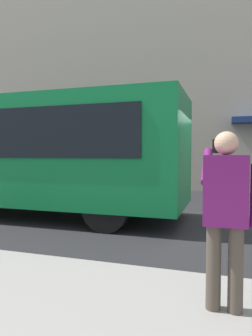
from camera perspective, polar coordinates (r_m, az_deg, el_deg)
The scene contains 4 objects.
ground_plane at distance 7.65m, azimuth 9.52°, elevation -9.77°, with size 60.00×60.00×0.00m, color #232326.
building_facade_far at distance 14.88m, azimuth 13.80°, elevation 19.58°, with size 28.00×1.55×12.00m.
red_bus at distance 8.84m, azimuth -19.59°, elevation 2.78°, with size 9.05×2.54×3.08m.
pedestrian_photographer at distance 3.06m, azimuth 17.97°, elevation -6.89°, with size 0.53×0.52×1.70m.
Camera 1 is at (-1.07, 7.39, 1.64)m, focal length 32.96 mm.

